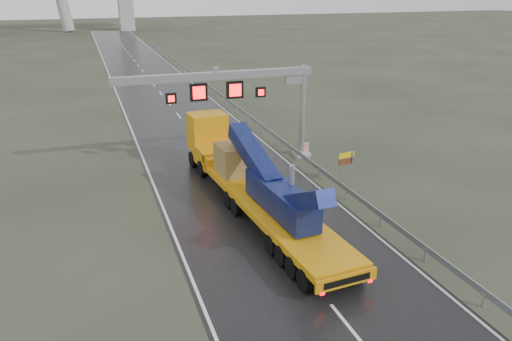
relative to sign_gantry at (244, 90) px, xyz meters
name	(u,v)px	position (x,y,z in m)	size (l,w,h in m)	color
ground	(323,296)	(-2.10, -17.99, -5.61)	(400.00, 400.00, 0.00)	#2A3021
road	(169,103)	(-2.10, 22.01, -5.60)	(11.00, 200.00, 0.02)	black
guardrail	(246,113)	(4.00, 12.01, -4.91)	(0.20, 140.00, 1.40)	gray
sign_gantry	(244,90)	(0.00, 0.00, 0.00)	(14.90, 1.20, 7.42)	#A5A5A0
heavy_haul_truck	(244,171)	(-2.16, -6.63, -3.76)	(4.44, 20.48, 4.77)	orange
exit_sign_pair	(346,161)	(5.31, -6.32, -4.04)	(1.29, 0.31, 2.24)	#919399
striped_barrier	(305,149)	(5.18, 0.13, -5.12)	(0.58, 0.31, 0.98)	red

